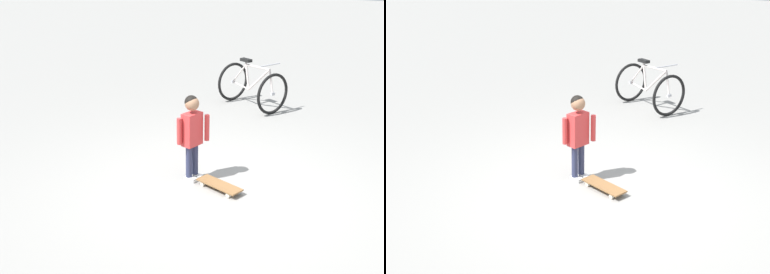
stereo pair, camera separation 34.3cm
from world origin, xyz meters
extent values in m
plane|color=gray|center=(0.00, 0.00, 0.00)|extent=(50.00, 50.00, 0.00)
cylinder|color=#2D3351|center=(0.16, 0.45, 0.24)|extent=(0.08, 0.08, 0.42)
cube|color=white|center=(0.15, 0.42, 0.03)|extent=(0.11, 0.16, 0.05)
cylinder|color=#2D3351|center=(0.05, 0.47, 0.24)|extent=(0.08, 0.08, 0.42)
cube|color=white|center=(0.05, 0.44, 0.03)|extent=(0.11, 0.16, 0.05)
cube|color=#D13838|center=(0.11, 0.46, 0.65)|extent=(0.26, 0.19, 0.40)
cylinder|color=#D13838|center=(0.24, 0.33, 0.65)|extent=(0.06, 0.06, 0.32)
cylinder|color=#D13838|center=(-0.03, 0.55, 0.65)|extent=(0.06, 0.06, 0.32)
sphere|color=#9E7051|center=(0.11, 0.46, 0.96)|extent=(0.17, 0.17, 0.17)
sphere|color=black|center=(0.11, 0.47, 0.98)|extent=(0.16, 0.16, 0.16)
cube|color=olive|center=(0.02, 0.04, 0.07)|extent=(0.34, 0.61, 0.02)
cube|color=#B7B7BC|center=(-0.04, -0.15, 0.05)|extent=(0.11, 0.06, 0.02)
cube|color=#B7B7BC|center=(0.07, 0.23, 0.05)|extent=(0.11, 0.06, 0.02)
cylinder|color=beige|center=(0.03, -0.17, 0.03)|extent=(0.04, 0.06, 0.06)
cylinder|color=beige|center=(-0.11, -0.13, 0.03)|extent=(0.04, 0.06, 0.06)
cylinder|color=beige|center=(0.14, 0.21, 0.03)|extent=(0.04, 0.06, 0.06)
cylinder|color=beige|center=(0.00, 0.25, 0.03)|extent=(0.04, 0.06, 0.06)
torus|color=black|center=(2.96, 0.51, 0.36)|extent=(0.67, 0.34, 0.71)
torus|color=black|center=(3.38, 1.44, 0.36)|extent=(0.67, 0.34, 0.71)
cylinder|color=#B7B7BC|center=(2.96, 0.51, 0.36)|extent=(0.08, 0.08, 0.06)
cylinder|color=#B7B7BC|center=(3.38, 1.44, 0.36)|extent=(0.08, 0.08, 0.06)
cylinder|color=silver|center=(3.10, 0.83, 0.53)|extent=(0.25, 0.49, 0.48)
cylinder|color=silver|center=(3.12, 0.87, 0.75)|extent=(0.27, 0.55, 0.06)
cylinder|color=silver|center=(3.22, 1.10, 0.54)|extent=(0.09, 0.14, 0.48)
cylinder|color=silver|center=(3.29, 1.25, 0.33)|extent=(0.20, 0.41, 0.08)
cylinder|color=silver|center=(3.31, 1.29, 0.55)|extent=(0.17, 0.33, 0.40)
cylinder|color=silver|center=(2.98, 0.56, 0.56)|extent=(0.08, 0.13, 0.41)
cube|color=black|center=(3.24, 1.14, 0.82)|extent=(0.18, 0.24, 0.05)
cylinder|color=#B7B7BC|center=(3.00, 0.60, 0.84)|extent=(0.43, 0.21, 0.02)
camera|label=1|loc=(-4.47, -2.14, 2.60)|focal=44.62mm
camera|label=2|loc=(-4.29, -2.44, 2.60)|focal=44.62mm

